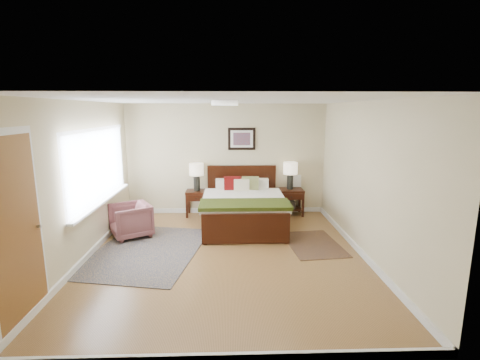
{
  "coord_description": "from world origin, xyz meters",
  "views": [
    {
      "loc": [
        0.06,
        -5.37,
        2.35
      ],
      "look_at": [
        0.27,
        1.1,
        1.05
      ],
      "focal_mm": 26.0,
      "sensor_mm": 36.0,
      "label": 1
    }
  ],
  "objects_px": {
    "nightstand_right": "(290,199)",
    "lamp_right": "(290,171)",
    "bed": "(243,202)",
    "armchair": "(131,220)",
    "nightstand_left": "(197,196)",
    "lamp_left": "(196,172)",
    "rug_persian": "(147,251)"
  },
  "relations": [
    {
      "from": "armchair",
      "to": "lamp_right",
      "type": "bearing_deg",
      "value": 82.3
    },
    {
      "from": "nightstand_left",
      "to": "lamp_left",
      "type": "height_order",
      "value": "lamp_left"
    },
    {
      "from": "bed",
      "to": "nightstand_left",
      "type": "relative_size",
      "value": 3.52
    },
    {
      "from": "bed",
      "to": "lamp_left",
      "type": "relative_size",
      "value": 3.33
    },
    {
      "from": "nightstand_right",
      "to": "rug_persian",
      "type": "distance_m",
      "value": 3.46
    },
    {
      "from": "bed",
      "to": "lamp_left",
      "type": "bearing_deg",
      "value": 142.78
    },
    {
      "from": "nightstand_left",
      "to": "nightstand_right",
      "type": "height_order",
      "value": "nightstand_right"
    },
    {
      "from": "bed",
      "to": "rug_persian",
      "type": "relative_size",
      "value": 0.85
    },
    {
      "from": "lamp_left",
      "to": "rug_persian",
      "type": "height_order",
      "value": "lamp_left"
    },
    {
      "from": "lamp_left",
      "to": "nightstand_left",
      "type": "bearing_deg",
      "value": -90.0
    },
    {
      "from": "bed",
      "to": "lamp_right",
      "type": "xyz_separation_m",
      "value": [
        1.09,
        0.77,
        0.51
      ]
    },
    {
      "from": "nightstand_left",
      "to": "lamp_right",
      "type": "distance_m",
      "value": 2.18
    },
    {
      "from": "bed",
      "to": "nightstand_left",
      "type": "distance_m",
      "value": 1.26
    },
    {
      "from": "nightstand_left",
      "to": "lamp_right",
      "type": "relative_size",
      "value": 0.95
    },
    {
      "from": "nightstand_right",
      "to": "lamp_right",
      "type": "relative_size",
      "value": 0.98
    },
    {
      "from": "nightstand_left",
      "to": "armchair",
      "type": "xyz_separation_m",
      "value": [
        -1.13,
        -1.3,
        -0.14
      ]
    },
    {
      "from": "lamp_left",
      "to": "rug_persian",
      "type": "bearing_deg",
      "value": -108.55
    },
    {
      "from": "rug_persian",
      "to": "bed",
      "type": "bearing_deg",
      "value": 47.17
    },
    {
      "from": "bed",
      "to": "nightstand_left",
      "type": "xyz_separation_m",
      "value": [
        -1.02,
        0.75,
        -0.05
      ]
    },
    {
      "from": "nightstand_right",
      "to": "rug_persian",
      "type": "xyz_separation_m",
      "value": [
        -2.79,
        -2.03,
        -0.36
      ]
    },
    {
      "from": "nightstand_right",
      "to": "lamp_right",
      "type": "xyz_separation_m",
      "value": [
        0.0,
        0.01,
        0.65
      ]
    },
    {
      "from": "lamp_left",
      "to": "armchair",
      "type": "distance_m",
      "value": 1.87
    },
    {
      "from": "bed",
      "to": "rug_persian",
      "type": "bearing_deg",
      "value": -143.27
    },
    {
      "from": "nightstand_left",
      "to": "lamp_left",
      "type": "xyz_separation_m",
      "value": [
        -0.0,
        0.02,
        0.54
      ]
    },
    {
      "from": "nightstand_right",
      "to": "lamp_left",
      "type": "distance_m",
      "value": 2.2
    },
    {
      "from": "nightstand_right",
      "to": "armchair",
      "type": "bearing_deg",
      "value": -158.03
    },
    {
      "from": "armchair",
      "to": "rug_persian",
      "type": "height_order",
      "value": "armchair"
    },
    {
      "from": "lamp_right",
      "to": "lamp_left",
      "type": "bearing_deg",
      "value": 180.0
    },
    {
      "from": "armchair",
      "to": "nightstand_right",
      "type": "bearing_deg",
      "value": 82.1
    },
    {
      "from": "lamp_left",
      "to": "armchair",
      "type": "bearing_deg",
      "value": -130.69
    },
    {
      "from": "bed",
      "to": "armchair",
      "type": "relative_size",
      "value": 2.92
    },
    {
      "from": "lamp_left",
      "to": "rug_persian",
      "type": "xyz_separation_m",
      "value": [
        -0.68,
        -2.04,
        -0.99
      ]
    }
  ]
}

